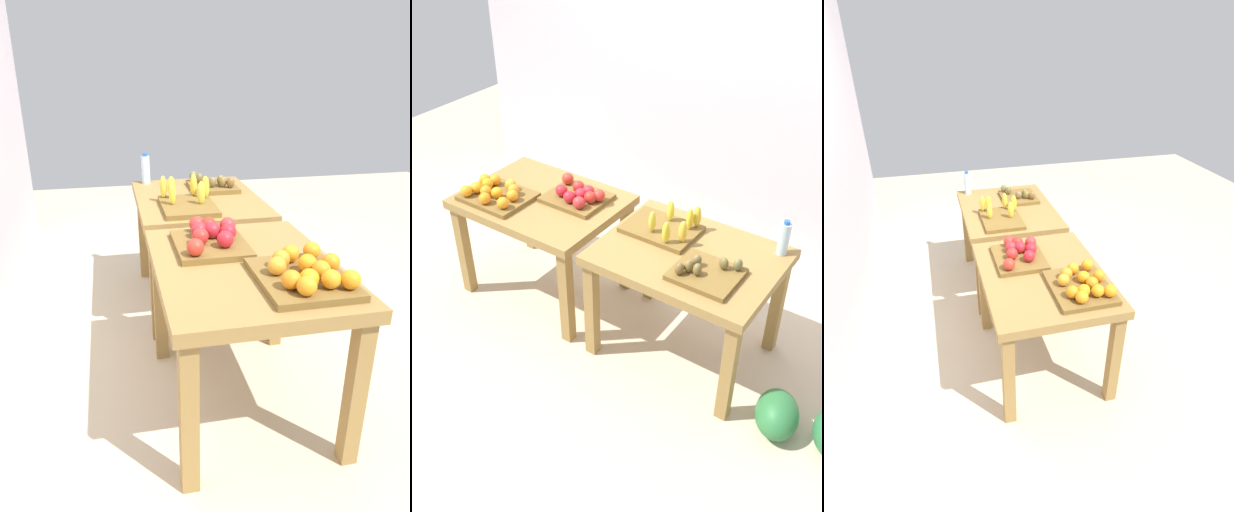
{
  "view_description": "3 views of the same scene",
  "coord_description": "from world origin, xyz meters",
  "views": [
    {
      "loc": [
        -2.36,
        0.56,
        1.58
      ],
      "look_at": [
        0.08,
        0.05,
        0.53
      ],
      "focal_mm": 32.4,
      "sensor_mm": 36.0,
      "label": 1
    },
    {
      "loc": [
        1.79,
        -2.51,
        2.7
      ],
      "look_at": [
        0.08,
        -0.04,
        0.57
      ],
      "focal_mm": 41.16,
      "sensor_mm": 36.0,
      "label": 2
    },
    {
      "loc": [
        -2.69,
        0.65,
        2.18
      ],
      "look_at": [
        -0.06,
        -0.04,
        0.6
      ],
      "focal_mm": 28.13,
      "sensor_mm": 36.0,
      "label": 3
    }
  ],
  "objects": [
    {
      "name": "ground_plane",
      "position": [
        0.0,
        0.0,
        0.0
      ],
      "size": [
        8.0,
        8.0,
        0.0
      ],
      "primitive_type": "plane",
      "color": "#C7B598"
    },
    {
      "name": "back_wall",
      "position": [
        0.0,
        1.35,
        1.5
      ],
      "size": [
        4.4,
        0.12,
        3.0
      ],
      "primitive_type": "cube",
      "color": "silver",
      "rests_on": "ground_plane"
    },
    {
      "name": "display_table_left",
      "position": [
        -0.56,
        0.0,
        0.64
      ],
      "size": [
        1.04,
        0.8,
        0.76
      ],
      "color": "olive",
      "rests_on": "ground_plane"
    },
    {
      "name": "display_table_right",
      "position": [
        0.56,
        0.0,
        0.64
      ],
      "size": [
        1.04,
        0.8,
        0.76
      ],
      "color": "olive",
      "rests_on": "ground_plane"
    },
    {
      "name": "orange_bin",
      "position": [
        -0.8,
        -0.18,
        0.8
      ],
      "size": [
        0.44,
        0.36,
        0.11
      ],
      "color": "brown",
      "rests_on": "display_table_left"
    },
    {
      "name": "apple_bin",
      "position": [
        -0.33,
        0.11,
        0.8
      ],
      "size": [
        0.41,
        0.34,
        0.11
      ],
      "color": "brown",
      "rests_on": "display_table_left"
    },
    {
      "name": "banana_crate",
      "position": [
        0.33,
        0.11,
        0.8
      ],
      "size": [
        0.44,
        0.32,
        0.17
      ],
      "color": "brown",
      "rests_on": "display_table_right"
    },
    {
      "name": "kiwi_bin",
      "position": [
        0.74,
        -0.14,
        0.78
      ],
      "size": [
        0.36,
        0.32,
        0.1
      ],
      "color": "brown",
      "rests_on": "display_table_right"
    },
    {
      "name": "water_bottle",
      "position": [
        1.0,
        0.3,
        0.86
      ],
      "size": [
        0.06,
        0.06,
        0.22
      ],
      "color": "silver",
      "rests_on": "display_table_right"
    },
    {
      "name": "watermelon_pile",
      "position": [
        1.47,
        -0.23,
        0.12
      ],
      "size": [
        0.66,
        0.43,
        0.25
      ],
      "color": "#296D3C",
      "rests_on": "ground_plane"
    }
  ]
}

